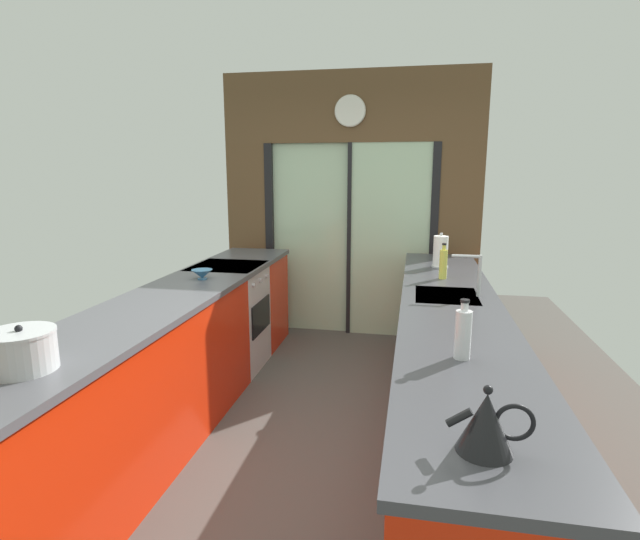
# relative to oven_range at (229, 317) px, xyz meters

# --- Properties ---
(ground_plane) EXTENTS (5.04, 7.60, 0.02)m
(ground_plane) POSITION_rel_oven_range_xyz_m (0.91, -0.65, -0.47)
(ground_plane) COLOR #4C4742
(back_wall_unit) EXTENTS (2.64, 0.12, 2.70)m
(back_wall_unit) POSITION_rel_oven_range_xyz_m (0.91, 1.15, 1.07)
(back_wall_unit) COLOR brown
(back_wall_unit) RESTS_ON ground_plane
(left_counter_run) EXTENTS (0.62, 3.80, 0.92)m
(left_counter_run) POSITION_rel_oven_range_xyz_m (-0.00, -1.12, 0.01)
(left_counter_run) COLOR red
(left_counter_run) RESTS_ON ground_plane
(right_counter_run) EXTENTS (0.62, 3.80, 0.92)m
(right_counter_run) POSITION_rel_oven_range_xyz_m (1.82, -0.95, 0.01)
(right_counter_run) COLOR red
(right_counter_run) RESTS_ON ground_plane
(sink_faucet) EXTENTS (0.19, 0.02, 0.27)m
(sink_faucet) POSITION_rel_oven_range_xyz_m (1.97, -0.70, 0.65)
(sink_faucet) COLOR #B7BABC
(sink_faucet) RESTS_ON right_counter_run
(oven_range) EXTENTS (0.60, 0.60, 0.92)m
(oven_range) POSITION_rel_oven_range_xyz_m (0.00, 0.00, 0.00)
(oven_range) COLOR #B7BABC
(oven_range) RESTS_ON ground_plane
(mixing_bowl) EXTENTS (0.16, 0.16, 0.07)m
(mixing_bowl) POSITION_rel_oven_range_xyz_m (0.02, -0.55, 0.50)
(mixing_bowl) COLOR teal
(mixing_bowl) RESTS_ON left_counter_run
(stock_pot) EXTENTS (0.27, 0.27, 0.19)m
(stock_pot) POSITION_rel_oven_range_xyz_m (0.02, -2.31, 0.55)
(stock_pot) COLOR #B7BABC
(stock_pot) RESTS_ON left_counter_run
(kettle) EXTENTS (0.25, 0.17, 0.21)m
(kettle) POSITION_rel_oven_range_xyz_m (1.80, -2.57, 0.56)
(kettle) COLOR black
(kettle) RESTS_ON right_counter_run
(soap_bottle_near) EXTENTS (0.07, 0.07, 0.27)m
(soap_bottle_near) POSITION_rel_oven_range_xyz_m (1.80, -1.83, 0.58)
(soap_bottle_near) COLOR silver
(soap_bottle_near) RESTS_ON right_counter_run
(soap_bottle_far) EXTENTS (0.06, 0.06, 0.27)m
(soap_bottle_far) POSITION_rel_oven_range_xyz_m (1.80, -0.19, 0.58)
(soap_bottle_far) COLOR #D1CC4C
(soap_bottle_far) RESTS_ON right_counter_run
(paper_towel_roll) EXTENTS (0.14, 0.14, 0.29)m
(paper_towel_roll) POSITION_rel_oven_range_xyz_m (1.80, 0.27, 0.60)
(paper_towel_roll) COLOR #B7BABC
(paper_towel_roll) RESTS_ON right_counter_run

